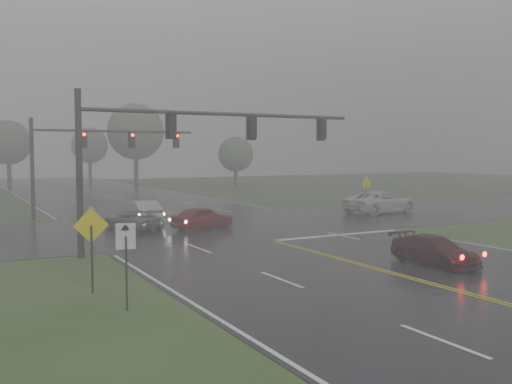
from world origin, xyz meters
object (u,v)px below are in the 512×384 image
sedan_silver (143,222)px  signal_gantry_far (85,149)px  sedan_red (203,229)px  signal_gantry_near (177,140)px  sedan_maroon (434,265)px  pickup_white (380,213)px  car_grey (132,230)px

sedan_silver → signal_gantry_far: signal_gantry_far is taller
sedan_red → signal_gantry_near: (-4.02, -6.23, 5.46)m
signal_gantry_far → signal_gantry_near: bearing=-86.4°
signal_gantry_near → signal_gantry_far: signal_gantry_near is taller
sedan_maroon → pickup_white: 20.92m
sedan_maroon → signal_gantry_near: bearing=131.0°
sedan_maroon → signal_gantry_far: signal_gantry_far is taller
sedan_red → pickup_white: pickup_white is taller
sedan_red → car_grey: sedan_red is taller
sedan_maroon → signal_gantry_far: bearing=108.8°
sedan_silver → signal_gantry_near: size_ratio=0.30×
car_grey → pickup_white: (20.14, 0.11, 0.00)m
car_grey → sedan_red: bearing=135.8°
sedan_maroon → car_grey: 19.02m
sedan_silver → car_grey: sedan_silver is taller
sedan_silver → signal_gantry_far: 7.49m
sedan_red → car_grey: bearing=47.5°
sedan_maroon → sedan_red: sedan_red is taller
sedan_red → signal_gantry_near: size_ratio=0.28×
sedan_red → sedan_silver: size_ratio=0.91×
sedan_maroon → signal_gantry_near: signal_gantry_near is taller
sedan_silver → car_grey: 3.88m
signal_gantry_near → signal_gantry_far: (-1.02, 16.20, -0.37)m
pickup_white → signal_gantry_near: size_ratio=0.42×
car_grey → signal_gantry_far: 9.68m
car_grey → pickup_white: pickup_white is taller
sedan_red → signal_gantry_far: signal_gantry_far is taller
pickup_white → signal_gantry_far: (-21.18, 8.06, 5.10)m
car_grey → signal_gantry_far: size_ratio=0.36×
pickup_white → signal_gantry_far: size_ratio=0.52×
sedan_maroon → sedan_silver: size_ratio=0.92×
signal_gantry_far → sedan_silver: bearing=-59.2°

